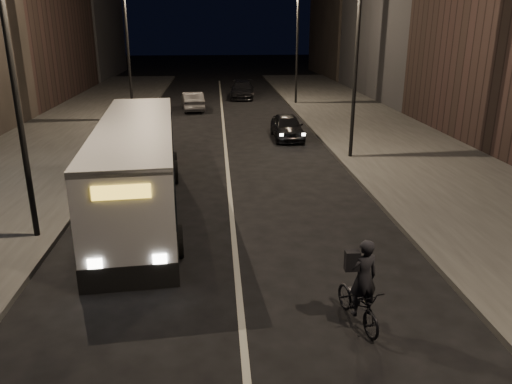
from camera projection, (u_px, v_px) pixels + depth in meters
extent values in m
plane|color=black|center=(240.00, 307.00, 10.92)|extent=(180.00, 180.00, 0.00)
cube|color=#333331|center=(397.00, 146.00, 24.75)|extent=(7.00, 70.00, 0.16)
cube|color=#333331|center=(45.00, 153.00, 23.47)|extent=(7.00, 70.00, 0.16)
cylinder|color=black|center=(356.00, 66.00, 21.33)|extent=(0.16, 0.16, 8.00)
cylinder|color=black|center=(297.00, 48.00, 36.43)|extent=(0.16, 0.16, 8.00)
cylinder|color=black|center=(16.00, 93.00, 12.94)|extent=(0.16, 0.16, 8.00)
cylinder|color=black|center=(128.00, 53.00, 29.92)|extent=(0.16, 0.16, 8.00)
cube|color=silver|center=(138.00, 168.00, 16.15)|extent=(3.19, 10.95, 2.88)
cube|color=black|center=(137.00, 156.00, 16.02)|extent=(3.23, 10.60, 1.03)
cube|color=silver|center=(135.00, 125.00, 15.70)|extent=(3.21, 10.95, 0.16)
cube|color=gold|center=(121.00, 192.00, 10.79)|extent=(1.26, 0.22, 0.31)
cylinder|color=black|center=(88.00, 247.00, 12.76)|extent=(0.39, 0.92, 0.90)
cylinder|color=black|center=(177.00, 241.00, 13.12)|extent=(0.39, 0.92, 0.90)
cylinder|color=black|center=(115.00, 170.00, 19.48)|extent=(0.39, 0.92, 0.90)
cylinder|color=black|center=(174.00, 167.00, 19.84)|extent=(0.39, 0.92, 0.90)
imported|color=black|center=(358.00, 303.00, 10.21)|extent=(0.95, 1.79, 0.89)
imported|color=black|center=(363.00, 278.00, 9.80)|extent=(0.67, 0.51, 1.63)
imported|color=black|center=(287.00, 127.00, 26.55)|extent=(1.54, 3.81, 1.30)
imported|color=#343436|center=(192.00, 101.00, 35.23)|extent=(1.87, 4.12, 1.31)
imported|color=black|center=(242.00, 90.00, 40.92)|extent=(2.23, 4.77, 1.35)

